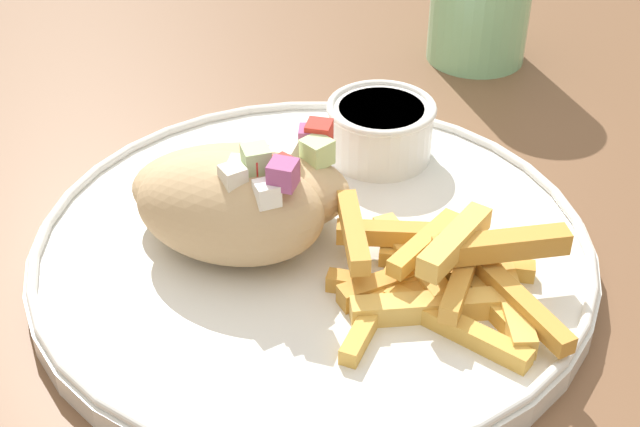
{
  "coord_description": "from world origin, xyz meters",
  "views": [
    {
      "loc": [
        0.04,
        -0.41,
        1.08
      ],
      "look_at": [
        0.0,
        -0.02,
        0.8
      ],
      "focal_mm": 50.0,
      "sensor_mm": 36.0,
      "label": 1
    }
  ],
  "objects_px": {
    "pita_sandwich_far": "(244,184)",
    "sauce_ramekin": "(381,127)",
    "fries_pile": "(442,275)",
    "pita_sandwich_near": "(231,207)",
    "plate": "(320,248)"
  },
  "relations": [
    {
      "from": "sauce_ramekin",
      "to": "plate",
      "type": "bearing_deg",
      "value": -107.7
    },
    {
      "from": "pita_sandwich_near",
      "to": "sauce_ramekin",
      "type": "xyz_separation_m",
      "value": [
        0.08,
        0.11,
        -0.01
      ]
    },
    {
      "from": "plate",
      "to": "fries_pile",
      "type": "relative_size",
      "value": 2.52
    },
    {
      "from": "pita_sandwich_far",
      "to": "sauce_ramekin",
      "type": "xyz_separation_m",
      "value": [
        0.08,
        0.07,
        -0.0
      ]
    },
    {
      "from": "fries_pile",
      "to": "pita_sandwich_near",
      "type": "bearing_deg",
      "value": 167.74
    },
    {
      "from": "plate",
      "to": "pita_sandwich_near",
      "type": "relative_size",
      "value": 2.77
    },
    {
      "from": "sauce_ramekin",
      "to": "pita_sandwich_near",
      "type": "bearing_deg",
      "value": -125.74
    },
    {
      "from": "plate",
      "to": "sauce_ramekin",
      "type": "height_order",
      "value": "sauce_ramekin"
    },
    {
      "from": "plate",
      "to": "fries_pile",
      "type": "distance_m",
      "value": 0.08
    },
    {
      "from": "fries_pile",
      "to": "sauce_ramekin",
      "type": "bearing_deg",
      "value": 105.35
    },
    {
      "from": "pita_sandwich_near",
      "to": "pita_sandwich_far",
      "type": "xyz_separation_m",
      "value": [
        0.0,
        0.03,
        -0.01
      ]
    },
    {
      "from": "pita_sandwich_far",
      "to": "sauce_ramekin",
      "type": "relative_size",
      "value": 1.81
    },
    {
      "from": "fries_pile",
      "to": "sauce_ramekin",
      "type": "height_order",
      "value": "same"
    },
    {
      "from": "fries_pile",
      "to": "sauce_ramekin",
      "type": "relative_size",
      "value": 1.81
    },
    {
      "from": "pita_sandwich_near",
      "to": "fries_pile",
      "type": "distance_m",
      "value": 0.12
    }
  ]
}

